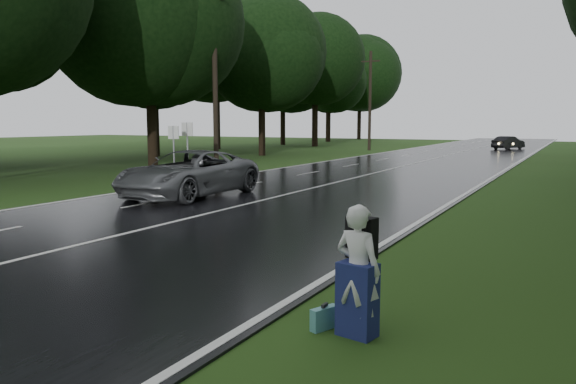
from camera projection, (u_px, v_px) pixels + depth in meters
name	position (u px, v px, depth m)	size (l,w,h in m)	color
road	(363.00, 176.00, 27.42)	(12.00, 140.00, 0.04)	black
lane_center	(363.00, 176.00, 27.42)	(0.12, 140.00, 0.01)	silver
grey_car	(189.00, 173.00, 19.84)	(2.72, 5.90, 1.64)	#535658
far_car	(508.00, 143.00, 53.89)	(1.35, 3.86, 1.27)	black
hitchhiker	(358.00, 275.00, 6.95)	(0.68, 0.64, 1.69)	silver
suitcase	(325.00, 318.00, 7.24)	(0.12, 0.41, 0.29)	teal
utility_pole_mid	(217.00, 170.00, 31.01)	(1.80, 0.28, 10.25)	black
utility_pole_far	(369.00, 150.00, 52.94)	(1.80, 0.28, 9.26)	black
road_sign_a	(175.00, 180.00, 25.86)	(0.60, 0.10, 2.51)	white
road_sign_b	(188.00, 178.00, 26.74)	(0.64, 0.10, 2.67)	white
tree_left_d	(153.00, 167.00, 33.28)	(9.26, 9.26, 14.47)	black
tree_left_e	(262.00, 155.00, 44.82)	(8.93, 8.93, 13.96)	black
tree_left_f	(315.00, 146.00, 61.55)	(10.90, 10.90, 17.03)	black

